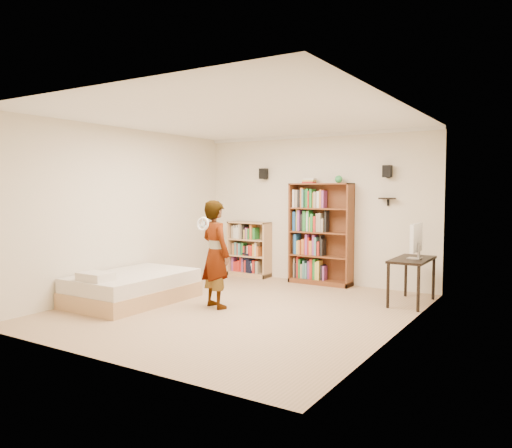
{
  "coord_description": "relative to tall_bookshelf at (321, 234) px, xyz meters",
  "views": [
    {
      "loc": [
        3.9,
        -5.81,
        1.7
      ],
      "look_at": [
        -0.1,
        0.6,
        1.18
      ],
      "focal_mm": 35.0,
      "sensor_mm": 36.0,
      "label": 1
    }
  ],
  "objects": [
    {
      "name": "ground",
      "position": [
        -0.18,
        -2.33,
        -0.91
      ],
      "size": [
        4.5,
        5.0,
        0.01
      ],
      "primitive_type": "cube",
      "color": "tan",
      "rests_on": "ground"
    },
    {
      "name": "room_shell",
      "position": [
        -0.18,
        -2.33,
        0.86
      ],
      "size": [
        4.52,
        5.02,
        2.71
      ],
      "color": "beige",
      "rests_on": "ground"
    },
    {
      "name": "crown_molding",
      "position": [
        -0.18,
        -2.33,
        1.76
      ],
      "size": [
        4.5,
        5.0,
        0.06
      ],
      "color": "silver",
      "rests_on": "room_shell"
    },
    {
      "name": "speaker_left",
      "position": [
        -1.23,
        0.07,
        1.09
      ],
      "size": [
        0.14,
        0.12,
        0.2
      ],
      "primitive_type": "cube",
      "color": "black",
      "rests_on": "room_shell"
    },
    {
      "name": "speaker_right",
      "position": [
        1.17,
        0.07,
        1.09
      ],
      "size": [
        0.14,
        0.12,
        0.2
      ],
      "primitive_type": "cube",
      "color": "black",
      "rests_on": "room_shell"
    },
    {
      "name": "wall_shelf",
      "position": [
        1.17,
        0.08,
        0.64
      ],
      "size": [
        0.25,
        0.16,
        0.02
      ],
      "primitive_type": "cube",
      "color": "black",
      "rests_on": "room_shell"
    },
    {
      "name": "tall_bookshelf",
      "position": [
        0.0,
        0.0,
        0.0
      ],
      "size": [
        1.14,
        0.33,
        1.81
      ],
      "primitive_type": null,
      "color": "brown",
      "rests_on": "ground"
    },
    {
      "name": "low_bookshelf",
      "position": [
        -1.52,
        0.01,
        -0.37
      ],
      "size": [
        0.85,
        0.32,
        1.07
      ],
      "primitive_type": null,
      "color": "tan",
      "rests_on": "ground"
    },
    {
      "name": "computer_desk",
      "position": [
        1.8,
        -0.69,
        -0.57
      ],
      "size": [
        0.5,
        1.0,
        0.68
      ],
      "primitive_type": null,
      "color": "black",
      "rests_on": "ground"
    },
    {
      "name": "imac",
      "position": [
        1.84,
        -0.74,
        0.04
      ],
      "size": [
        0.14,
        0.53,
        0.52
      ],
      "primitive_type": null,
      "rotation": [
        0.0,
        0.0,
        0.06
      ],
      "color": "white",
      "rests_on": "computer_desk"
    },
    {
      "name": "daybed",
      "position": [
        -1.81,
        -2.81,
        -0.63
      ],
      "size": [
        1.21,
        1.86,
        0.55
      ],
      "primitive_type": null,
      "color": "silver",
      "rests_on": "ground"
    },
    {
      "name": "person",
      "position": [
        -0.54,
        -2.42,
        -0.13
      ],
      "size": [
        0.66,
        0.55,
        1.55
      ],
      "primitive_type": "imported",
      "rotation": [
        0.0,
        0.0,
        2.78
      ],
      "color": "black",
      "rests_on": "ground"
    },
    {
      "name": "wii_wheel",
      "position": [
        -0.54,
        -2.71,
        0.32
      ],
      "size": [
        0.2,
        0.08,
        0.2
      ],
      "primitive_type": "torus",
      "rotation": [
        1.36,
        0.0,
        0.0
      ],
      "color": "white",
      "rests_on": "person"
    },
    {
      "name": "navy_bag",
      "position": [
        -1.56,
        0.01,
        -0.68
      ],
      "size": [
        0.38,
        0.3,
        0.45
      ],
      "primitive_type": null,
      "rotation": [
        0.0,
        0.0,
        -0.28
      ],
      "color": "black",
      "rests_on": "ground"
    }
  ]
}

